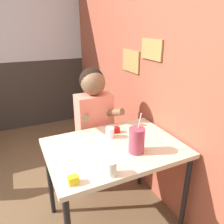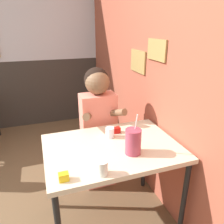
# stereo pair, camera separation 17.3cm
# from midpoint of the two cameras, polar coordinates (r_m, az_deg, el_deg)

# --- Properties ---
(brick_wall_right) EXTENTS (0.08, 4.64, 2.70)m
(brick_wall_right) POSITION_cam_midpoint_polar(r_m,az_deg,el_deg) (2.67, 5.98, 15.71)
(brick_wall_right) COLOR #9E4C38
(brick_wall_right) RESTS_ON ground_plane
(back_wall) EXTENTS (5.83, 0.09, 2.70)m
(back_wall) POSITION_cam_midpoint_polar(r_m,az_deg,el_deg) (3.79, -25.27, 15.69)
(back_wall) COLOR silver
(back_wall) RESTS_ON ground_plane
(main_table) EXTENTS (1.02, 0.73, 0.76)m
(main_table) POSITION_cam_midpoint_polar(r_m,az_deg,el_deg) (1.73, 2.96, -11.04)
(main_table) COLOR beige
(main_table) RESTS_ON ground_plane
(person_seated) EXTENTS (0.42, 0.42, 1.27)m
(person_seated) POSITION_cam_midpoint_polar(r_m,az_deg,el_deg) (2.18, -1.32, -3.49)
(person_seated) COLOR #EA7F6B
(person_seated) RESTS_ON ground_plane
(cocktail_pitcher) EXTENTS (0.12, 0.12, 0.31)m
(cocktail_pitcher) POSITION_cam_midpoint_polar(r_m,az_deg,el_deg) (1.57, 8.73, -7.73)
(cocktail_pitcher) COLOR #99384C
(cocktail_pitcher) RESTS_ON main_table
(glass_near_pitcher) EXTENTS (0.07, 0.07, 0.09)m
(glass_near_pitcher) POSITION_cam_midpoint_polar(r_m,az_deg,el_deg) (1.79, 2.21, -5.44)
(glass_near_pitcher) COLOR silver
(glass_near_pitcher) RESTS_ON main_table
(glass_center) EXTENTS (0.07, 0.07, 0.10)m
(glass_center) POSITION_cam_midpoint_polar(r_m,az_deg,el_deg) (1.38, 1.12, -14.49)
(glass_center) COLOR silver
(glass_center) RESTS_ON main_table
(condiment_ketchup) EXTENTS (0.06, 0.04, 0.05)m
(condiment_ketchup) POSITION_cam_midpoint_polar(r_m,az_deg,el_deg) (1.88, 3.88, -4.79)
(condiment_ketchup) COLOR #B7140F
(condiment_ketchup) RESTS_ON main_table
(condiment_mustard) EXTENTS (0.06, 0.04, 0.05)m
(condiment_mustard) POSITION_cam_midpoint_polar(r_m,az_deg,el_deg) (1.36, -8.83, -16.52)
(condiment_mustard) COLOR yellow
(condiment_mustard) RESTS_ON main_table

